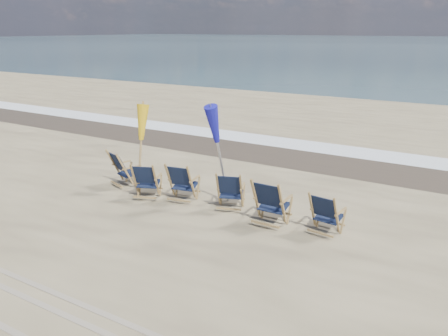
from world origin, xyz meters
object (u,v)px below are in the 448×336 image
Objects in this scene: beach_chair_0 at (125,171)px; beach_chair_2 at (191,184)px; beach_chair_4 at (282,206)px; beach_chair_5 at (337,217)px; beach_chair_1 at (156,182)px; umbrella_yellow at (139,127)px; beach_chair_3 at (241,192)px; umbrella_blue at (220,124)px.

beach_chair_0 is 1.00× the size of beach_chair_2.
beach_chair_5 is at bearing -171.13° from beach_chair_4.
beach_chair_4 reaches higher than beach_chair_1.
umbrella_yellow is at bearing 6.94° from beach_chair_5.
umbrella_yellow reaches higher than beach_chair_5.
beach_chair_2 is (0.86, 0.22, 0.02)m from beach_chair_1.
beach_chair_0 is 0.44× the size of umbrella_yellow.
beach_chair_1 is 0.89× the size of beach_chair_4.
umbrella_blue is (-0.58, 0.08, 1.45)m from beach_chair_3.
umbrella_yellow is (-2.63, -0.24, 1.22)m from beach_chair_3.
umbrella_yellow is (-1.42, -0.07, 1.20)m from beach_chair_2.
beach_chair_4 is at bearing -2.59° from umbrella_yellow.
beach_chair_4 is (4.32, -0.19, 0.04)m from beach_chair_0.
beach_chair_2 is 1.07× the size of beach_chair_5.
umbrella_yellow reaches higher than beach_chair_4.
beach_chair_2 is 0.40× the size of umbrella_blue.
beach_chair_3 is (1.21, 0.17, -0.02)m from beach_chair_2.
beach_chair_3 is 1.21m from beach_chair_4.
beach_chair_0 is 3.19m from beach_chair_3.
umbrella_blue reaches higher than beach_chair_1.
umbrella_blue is (-1.71, 0.49, 1.38)m from beach_chair_4.
umbrella_yellow is at bearing -1.59° from beach_chair_4.
beach_chair_1 is 4.28m from beach_chair_5.
beach_chair_4 is (3.21, -0.02, 0.06)m from beach_chair_1.
umbrella_blue is at bearing 8.94° from umbrella_yellow.
umbrella_blue reaches higher than beach_chair_4.
beach_chair_0 is at bearing 6.76° from beach_chair_5.
beach_chair_5 is at bearing 168.34° from beach_chair_2.
beach_chair_1 is at bearing -7.81° from beach_chair_3.
beach_chair_2 is at bearing -4.89° from beach_chair_4.
beach_chair_0 is at bearing -30.46° from beach_chair_1.
beach_chair_4 is (1.14, -0.41, 0.06)m from beach_chair_3.
umbrella_yellow is 2.09m from umbrella_blue.
beach_chair_0 reaches higher than beach_chair_1.
beach_chair_1 is at bearing -169.39° from beach_chair_0.
beach_chair_5 is at bearing 159.93° from beach_chair_1.
beach_chair_4 reaches higher than beach_chair_5.
beach_chair_4 is at bearing 157.87° from beach_chair_1.
beach_chair_1 is 1.01× the size of beach_chair_3.
beach_chair_4 is at bearing 15.09° from beach_chair_5.
beach_chair_4 is 1.15× the size of beach_chair_5.
beach_chair_2 is 0.93× the size of beach_chair_4.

